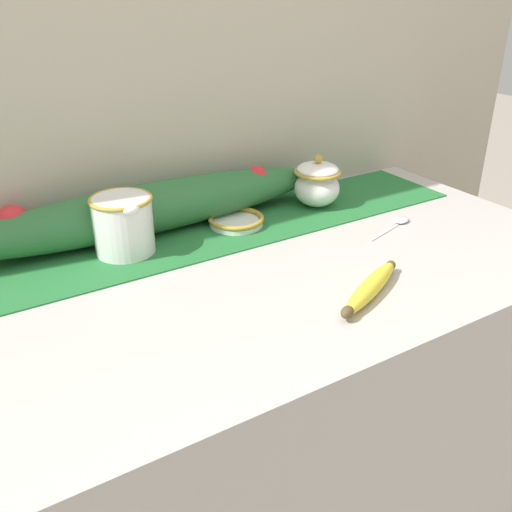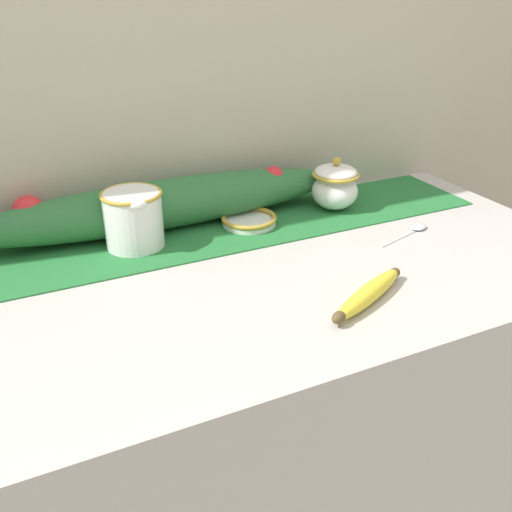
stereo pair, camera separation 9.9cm
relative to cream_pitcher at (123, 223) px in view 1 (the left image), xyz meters
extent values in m
cube|color=#B7B2AD|center=(0.08, -0.20, -0.50)|extent=(1.53, 0.65, 0.87)
cube|color=#B7AD99|center=(0.08, 0.15, 0.27)|extent=(2.33, 0.04, 2.40)
cube|color=#236B33|center=(0.08, 0.00, -0.06)|extent=(1.40, 0.23, 0.00)
cylinder|color=white|center=(0.00, 0.00, 0.00)|extent=(0.11, 0.11, 0.11)
torus|color=#B79333|center=(0.00, 0.00, 0.05)|extent=(0.12, 0.12, 0.01)
torus|color=white|center=(0.00, 0.07, 0.00)|extent=(0.06, 0.01, 0.06)
ellipsoid|color=white|center=(0.00, -0.05, 0.05)|extent=(0.03, 0.03, 0.02)
ellipsoid|color=white|center=(0.47, 0.00, -0.02)|extent=(0.11, 0.11, 0.08)
torus|color=#B79333|center=(0.47, 0.00, 0.02)|extent=(0.11, 0.11, 0.01)
ellipsoid|color=white|center=(0.47, 0.00, 0.03)|extent=(0.10, 0.10, 0.03)
sphere|color=#B79333|center=(0.47, 0.00, 0.05)|extent=(0.02, 0.02, 0.02)
cylinder|color=white|center=(0.25, 0.00, -0.06)|extent=(0.12, 0.12, 0.01)
torus|color=#B79333|center=(0.25, 0.00, -0.05)|extent=(0.12, 0.12, 0.01)
ellipsoid|color=yellow|center=(0.29, -0.38, -0.05)|extent=(0.20, 0.12, 0.03)
ellipsoid|color=brown|center=(0.21, -0.42, -0.05)|extent=(0.03, 0.03, 0.02)
ellipsoid|color=brown|center=(0.38, -0.34, -0.05)|extent=(0.03, 0.03, 0.02)
cube|color=silver|center=(0.50, -0.20, -0.06)|extent=(0.11, 0.04, 0.00)
ellipsoid|color=silver|center=(0.57, -0.18, -0.06)|extent=(0.05, 0.04, 0.01)
ellipsoid|color=#2D6B38|center=(0.08, 0.06, -0.01)|extent=(0.83, 0.11, 0.10)
sphere|color=red|center=(-0.18, 0.08, 0.01)|extent=(0.06, 0.06, 0.06)
sphere|color=red|center=(-0.01, 0.05, 0.01)|extent=(0.07, 0.07, 0.07)
sphere|color=red|center=(0.16, 0.06, 0.00)|extent=(0.05, 0.05, 0.05)
sphere|color=red|center=(0.34, 0.06, 0.01)|extent=(0.05, 0.05, 0.05)
camera|label=1|loc=(-0.31, -0.99, 0.43)|focal=40.00mm
camera|label=2|loc=(-0.23, -1.04, 0.43)|focal=40.00mm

